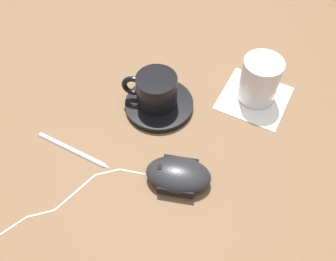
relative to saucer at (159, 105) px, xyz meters
name	(u,v)px	position (x,y,z in m)	size (l,w,h in m)	color
ground_plane	(184,119)	(-0.06, 0.01, -0.01)	(3.00, 3.00, 0.00)	brown
saucer	(159,105)	(0.00, 0.00, 0.00)	(0.13, 0.13, 0.01)	black
coffee_cup	(155,90)	(0.01, 0.00, 0.04)	(0.10, 0.08, 0.06)	black
computer_mouse	(178,175)	(-0.09, 0.13, 0.01)	(0.12, 0.09, 0.03)	black
mouse_cable	(75,194)	(0.05, 0.22, 0.00)	(0.15, 0.18, 0.00)	white
napkin_under_glass	(254,98)	(-0.16, -0.09, 0.00)	(0.12, 0.12, 0.00)	white
drinking_glass	(260,80)	(-0.16, -0.10, 0.04)	(0.07, 0.07, 0.09)	silver
pen	(73,149)	(0.09, 0.15, 0.00)	(0.15, 0.02, 0.01)	silver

